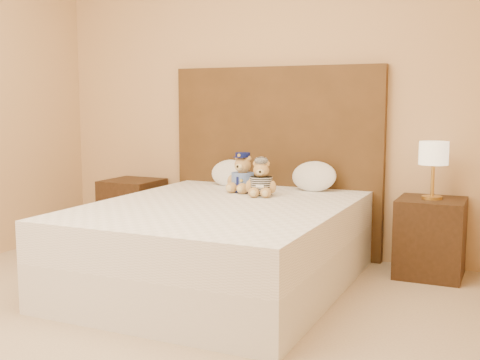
{
  "coord_description": "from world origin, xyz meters",
  "views": [
    {
      "loc": [
        1.75,
        -2.31,
        1.22
      ],
      "look_at": [
        0.03,
        1.45,
        0.68
      ],
      "focal_mm": 45.0,
      "sensor_mm": 36.0,
      "label": 1
    }
  ],
  "objects_px": {
    "nightstand_right": "(430,238)",
    "pillow_left": "(230,172)",
    "bed": "(220,244)",
    "lamp": "(434,156)",
    "teddy_prisoner": "(261,178)",
    "pillow_right": "(314,175)",
    "teddy_police": "(243,173)",
    "nightstand_left": "(133,211)"
  },
  "relations": [
    {
      "from": "nightstand_left",
      "to": "lamp",
      "type": "height_order",
      "value": "lamp"
    },
    {
      "from": "nightstand_right",
      "to": "pillow_right",
      "type": "distance_m",
      "value": 0.95
    },
    {
      "from": "pillow_right",
      "to": "lamp",
      "type": "bearing_deg",
      "value": -1.98
    },
    {
      "from": "nightstand_right",
      "to": "teddy_police",
      "type": "distance_m",
      "value": 1.42
    },
    {
      "from": "teddy_police",
      "to": "pillow_right",
      "type": "distance_m",
      "value": 0.54
    },
    {
      "from": "nightstand_left",
      "to": "bed",
      "type": "bearing_deg",
      "value": -32.62
    },
    {
      "from": "nightstand_left",
      "to": "teddy_police",
      "type": "bearing_deg",
      "value": -12.1
    },
    {
      "from": "teddy_prisoner",
      "to": "bed",
      "type": "bearing_deg",
      "value": -120.83
    },
    {
      "from": "teddy_prisoner",
      "to": "pillow_right",
      "type": "distance_m",
      "value": 0.48
    },
    {
      "from": "bed",
      "to": "pillow_right",
      "type": "relative_size",
      "value": 5.77
    },
    {
      "from": "lamp",
      "to": "teddy_prisoner",
      "type": "bearing_deg",
      "value": -161.79
    },
    {
      "from": "nightstand_right",
      "to": "teddy_police",
      "type": "xyz_separation_m",
      "value": [
        -1.33,
        -0.25,
        0.42
      ]
    },
    {
      "from": "nightstand_left",
      "to": "teddy_police",
      "type": "height_order",
      "value": "teddy_police"
    },
    {
      "from": "lamp",
      "to": "nightstand_right",
      "type": "bearing_deg",
      "value": 0.0
    },
    {
      "from": "bed",
      "to": "lamp",
      "type": "bearing_deg",
      "value": 32.62
    },
    {
      "from": "pillow_right",
      "to": "teddy_prisoner",
      "type": "bearing_deg",
      "value": -123.5
    },
    {
      "from": "bed",
      "to": "teddy_police",
      "type": "relative_size",
      "value": 6.84
    },
    {
      "from": "nightstand_left",
      "to": "pillow_left",
      "type": "relative_size",
      "value": 1.71
    },
    {
      "from": "nightstand_right",
      "to": "pillow_right",
      "type": "relative_size",
      "value": 1.59
    },
    {
      "from": "teddy_police",
      "to": "pillow_left",
      "type": "xyz_separation_m",
      "value": [
        -0.24,
        0.28,
        -0.03
      ]
    },
    {
      "from": "nightstand_left",
      "to": "lamp",
      "type": "relative_size",
      "value": 1.38
    },
    {
      "from": "nightstand_left",
      "to": "nightstand_right",
      "type": "xyz_separation_m",
      "value": [
        2.5,
        0.0,
        0.0
      ]
    },
    {
      "from": "nightstand_left",
      "to": "nightstand_right",
      "type": "bearing_deg",
      "value": 0.0
    },
    {
      "from": "nightstand_right",
      "to": "lamp",
      "type": "height_order",
      "value": "lamp"
    },
    {
      "from": "bed",
      "to": "pillow_left",
      "type": "relative_size",
      "value": 6.21
    },
    {
      "from": "pillow_right",
      "to": "nightstand_right",
      "type": "bearing_deg",
      "value": -1.98
    },
    {
      "from": "nightstand_right",
      "to": "pillow_left",
      "type": "bearing_deg",
      "value": 178.91
    },
    {
      "from": "lamp",
      "to": "teddy_police",
      "type": "bearing_deg",
      "value": -169.38
    },
    {
      "from": "nightstand_right",
      "to": "pillow_left",
      "type": "relative_size",
      "value": 1.71
    },
    {
      "from": "teddy_police",
      "to": "teddy_prisoner",
      "type": "relative_size",
      "value": 1.12
    },
    {
      "from": "nightstand_left",
      "to": "nightstand_right",
      "type": "relative_size",
      "value": 1.0
    },
    {
      "from": "lamp",
      "to": "pillow_right",
      "type": "relative_size",
      "value": 1.15
    },
    {
      "from": "nightstand_right",
      "to": "teddy_police",
      "type": "relative_size",
      "value": 1.88
    },
    {
      "from": "nightstand_left",
      "to": "pillow_right",
      "type": "relative_size",
      "value": 1.59
    },
    {
      "from": "bed",
      "to": "nightstand_left",
      "type": "xyz_separation_m",
      "value": [
        -1.25,
        0.8,
        -0.0
      ]
    },
    {
      "from": "teddy_prisoner",
      "to": "pillow_right",
      "type": "xyz_separation_m",
      "value": [
        0.27,
        0.4,
        -0.01
      ]
    },
    {
      "from": "pillow_left",
      "to": "lamp",
      "type": "bearing_deg",
      "value": -1.09
    },
    {
      "from": "bed",
      "to": "lamp",
      "type": "relative_size",
      "value": 5.0
    },
    {
      "from": "lamp",
      "to": "pillow_left",
      "type": "bearing_deg",
      "value": 178.91
    },
    {
      "from": "teddy_police",
      "to": "pillow_left",
      "type": "relative_size",
      "value": 0.91
    },
    {
      "from": "teddy_prisoner",
      "to": "pillow_left",
      "type": "bearing_deg",
      "value": 122.04
    },
    {
      "from": "nightstand_right",
      "to": "pillow_left",
      "type": "distance_m",
      "value": 1.62
    }
  ]
}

